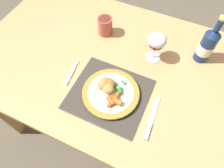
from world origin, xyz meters
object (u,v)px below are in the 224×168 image
(bottle, at_px, (207,45))
(drinking_cup, at_px, (105,26))
(table_knife, at_px, (151,121))
(fork, at_px, (71,74))
(dinner_plate, at_px, (111,93))
(dining_table, at_px, (113,73))
(wine_glass, at_px, (157,41))

(bottle, distance_m, drinking_cup, 0.48)
(table_knife, bearing_deg, fork, 171.14)
(fork, relative_size, table_knife, 0.73)
(table_knife, height_order, bottle, bottle)
(dinner_plate, height_order, table_knife, dinner_plate)
(table_knife, distance_m, bottle, 0.42)
(drinking_cup, bearing_deg, dining_table, -53.76)
(fork, xyz_separation_m, drinking_cup, (0.03, 0.30, 0.04))
(dining_table, height_order, bottle, bottle)
(table_knife, relative_size, bottle, 0.80)
(dinner_plate, bearing_deg, dining_table, 111.36)
(drinking_cup, bearing_deg, bottle, 4.30)
(fork, height_order, drinking_cup, drinking_cup)
(dining_table, bearing_deg, dinner_plate, -68.64)
(table_knife, bearing_deg, dining_table, 141.12)
(table_knife, xyz_separation_m, wine_glass, (-0.10, 0.31, 0.11))
(fork, relative_size, bottle, 0.58)
(fork, distance_m, bottle, 0.61)
(dining_table, height_order, wine_glass, wine_glass)
(fork, bearing_deg, bottle, 33.70)
(table_knife, xyz_separation_m, drinking_cup, (-0.37, 0.36, 0.04))
(dinner_plate, xyz_separation_m, fork, (-0.21, 0.02, -0.01))
(dinner_plate, bearing_deg, table_knife, -12.33)
(fork, bearing_deg, table_knife, -8.86)
(table_knife, distance_m, wine_glass, 0.34)
(table_knife, relative_size, drinking_cup, 2.11)
(bottle, bearing_deg, wine_glass, -156.12)
(fork, relative_size, drinking_cup, 1.55)
(table_knife, bearing_deg, bottle, 74.87)
(dinner_plate, relative_size, bottle, 0.99)
(dining_table, relative_size, wine_glass, 9.18)
(wine_glass, bearing_deg, table_knife, -72.72)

